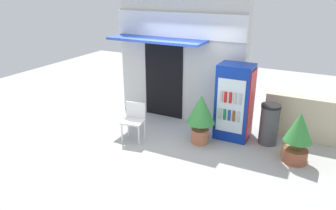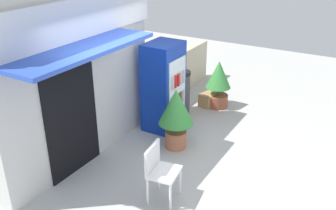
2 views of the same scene
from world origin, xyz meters
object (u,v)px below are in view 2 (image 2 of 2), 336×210
trash_bin (181,92)px  potted_plant_near_shop (176,112)px  plastic_chair (159,168)px  drink_cooler (164,87)px  potted_plant_curbside (218,81)px  cardboard_box (208,100)px

trash_bin → potted_plant_near_shop: bearing=-154.3°
plastic_chair → drink_cooler: bearing=29.3°
plastic_chair → potted_plant_curbside: potted_plant_curbside is taller
plastic_chair → trash_bin: trash_bin is taller
drink_cooler → potted_plant_curbside: drink_cooler is taller
drink_cooler → cardboard_box: drink_cooler is taller
trash_bin → drink_cooler: bearing=-175.3°
potted_plant_curbside → trash_bin: potted_plant_curbside is taller
plastic_chair → cardboard_box: bearing=13.0°
potted_plant_curbside → cardboard_box: (-0.08, 0.19, -0.46)m
drink_cooler → cardboard_box: (1.37, -0.34, -0.73)m
potted_plant_near_shop → trash_bin: bearing=25.7°
potted_plant_near_shop → plastic_chair: bearing=-159.7°
trash_bin → cardboard_box: (0.58, -0.40, -0.32)m
plastic_chair → cardboard_box: (3.35, 0.77, -0.38)m
drink_cooler → cardboard_box: bearing=-13.7°
potted_plant_curbside → plastic_chair: bearing=-170.3°
cardboard_box → trash_bin: bearing=145.1°
potted_plant_curbside → drink_cooler: bearing=160.1°
drink_cooler → plastic_chair: size_ratio=2.01×
plastic_chair → trash_bin: (2.77, 1.18, -0.06)m
potted_plant_near_shop → trash_bin: 1.53m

